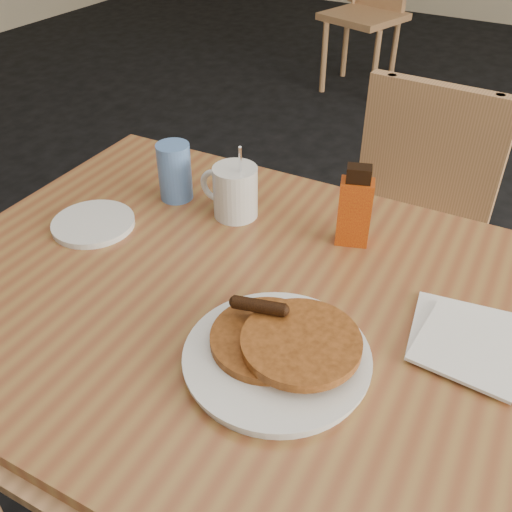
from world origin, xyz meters
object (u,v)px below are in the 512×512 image
at_px(chair_main_far, 411,216).
at_px(blue_tumbler, 175,172).
at_px(pancake_plate, 279,351).
at_px(coffee_mug, 234,191).
at_px(syrup_bottle, 355,208).
at_px(main_table, 275,324).

xyz_separation_m(chair_main_far, blue_tumbler, (-0.36, -0.56, 0.30)).
distance_m(pancake_plate, coffee_mug, 0.40).
bearing_deg(coffee_mug, syrup_bottle, 5.03).
xyz_separation_m(chair_main_far, pancake_plate, (0.04, -0.86, 0.26)).
relative_size(chair_main_far, coffee_mug, 5.20).
bearing_deg(coffee_mug, main_table, -46.36).
distance_m(coffee_mug, blue_tumbler, 0.14).
height_order(pancake_plate, coffee_mug, coffee_mug).
height_order(chair_main_far, blue_tumbler, blue_tumbler).
relative_size(main_table, chair_main_far, 1.53).
xyz_separation_m(syrup_bottle, blue_tumbler, (-0.38, -0.03, -0.01)).
height_order(main_table, blue_tumbler, blue_tumbler).
height_order(coffee_mug, blue_tumbler, coffee_mug).
height_order(chair_main_far, coffee_mug, coffee_mug).
bearing_deg(pancake_plate, blue_tumbler, 143.74).
height_order(pancake_plate, syrup_bottle, syrup_bottle).
bearing_deg(main_table, blue_tumbler, 150.51).
xyz_separation_m(chair_main_far, syrup_bottle, (0.01, -0.53, 0.31)).
bearing_deg(syrup_bottle, blue_tumbler, 165.28).
bearing_deg(syrup_bottle, pancake_plate, -105.41).
bearing_deg(syrup_bottle, chair_main_far, 71.68).
xyz_separation_m(coffee_mug, syrup_bottle, (0.24, 0.03, 0.02)).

